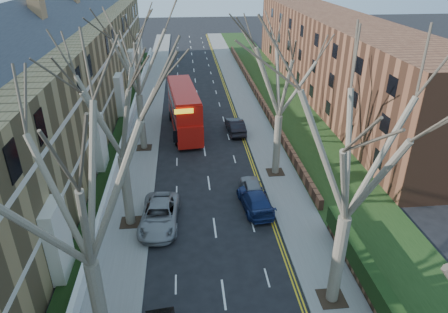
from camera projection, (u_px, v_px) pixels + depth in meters
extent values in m
cube|color=slate|center=(149.00, 109.00, 47.81)|extent=(3.00, 102.00, 0.12)
cube|color=slate|center=(248.00, 106.00, 48.89)|extent=(3.00, 102.00, 0.12)
cube|color=olive|center=(56.00, 91.00, 37.77)|extent=(9.00, 78.00, 10.00)
cube|color=#2D3038|center=(43.00, 26.00, 35.08)|extent=(4.67, 78.00, 4.67)
cube|color=silver|center=(106.00, 105.00, 38.85)|extent=(0.12, 78.00, 0.35)
cube|color=silver|center=(101.00, 69.00, 37.28)|extent=(0.12, 78.00, 0.35)
cube|color=brown|center=(332.00, 56.00, 51.26)|extent=(8.00, 54.00, 10.00)
cube|color=brown|center=(256.00, 91.00, 52.37)|extent=(0.35, 54.00, 0.90)
cube|color=white|center=(127.00, 131.00, 40.30)|extent=(0.30, 78.00, 1.00)
cube|color=#1A3212|center=(284.00, 104.00, 49.26)|extent=(6.00, 102.00, 0.06)
cylinder|color=brown|center=(100.00, 310.00, 17.30)|extent=(0.64, 0.64, 5.25)
cylinder|color=brown|center=(127.00, 191.00, 26.23)|extent=(0.64, 0.64, 5.07)
cube|color=#2D2116|center=(131.00, 222.00, 27.36)|extent=(1.40, 1.40, 0.05)
cylinder|color=brown|center=(142.00, 122.00, 36.85)|extent=(0.60, 0.60, 5.25)
cube|color=#2D2116|center=(144.00, 148.00, 38.03)|extent=(1.40, 1.40, 0.05)
cylinder|color=brown|center=(338.00, 260.00, 20.11)|extent=(0.64, 0.64, 5.25)
cube|color=#2D2116|center=(332.00, 298.00, 21.28)|extent=(1.40, 1.40, 0.05)
cylinder|color=brown|center=(277.00, 145.00, 32.59)|extent=(0.60, 0.60, 5.07)
cube|color=#2D2116|center=(275.00, 172.00, 33.72)|extent=(1.40, 1.40, 0.05)
cube|color=red|center=(184.00, 118.00, 41.47)|extent=(3.50, 10.94, 2.15)
cube|color=red|center=(184.00, 99.00, 40.54)|extent=(3.45, 10.41, 1.96)
cube|color=black|center=(184.00, 114.00, 41.27)|extent=(3.43, 10.09, 0.88)
cube|color=black|center=(183.00, 98.00, 40.50)|extent=(3.41, 9.88, 0.88)
imported|color=gray|center=(159.00, 215.00, 27.04)|extent=(2.84, 5.55, 1.50)
imported|color=navy|center=(255.00, 200.00, 28.85)|extent=(2.41, 4.95, 1.39)
imported|color=gray|center=(252.00, 187.00, 30.49)|extent=(1.55, 3.82, 1.30)
imported|color=black|center=(235.00, 126.00, 41.30)|extent=(1.81, 4.55, 1.47)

